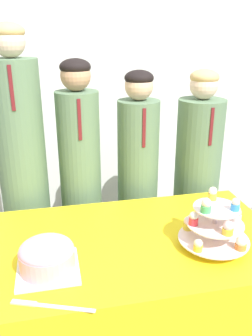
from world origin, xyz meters
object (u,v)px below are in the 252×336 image
round_cake (47,256)px  cake_knife (39,305)px  student_0 (25,182)px  student_3 (196,187)px  student_1 (81,190)px  student_2 (138,190)px  cupcake_stand (215,224)px

round_cake → cake_knife: size_ratio=0.84×
round_cake → student_0: bearing=99.0°
student_3 → student_1: bearing=-180.0°
cake_knife → student_1: student_1 is taller
student_2 → student_3: bearing=0.0°
student_0 → student_2: bearing=-0.0°
student_2 → student_1: bearing=180.0°
round_cake → student_0: (-0.12, 0.75, 0.00)m
student_3 → student_2: bearing=-180.0°
student_0 → student_3: size_ratio=1.18×
student_1 → student_2: size_ratio=1.05×
round_cake → student_2: 0.94m
student_2 → round_cake: bearing=-126.2°
round_cake → student_0: student_0 is taller
student_0 → cupcake_stand: bearing=-41.5°
student_1 → student_2: student_1 is taller
round_cake → student_3: 1.21m
student_0 → round_cake: bearing=-81.0°
round_cake → student_0: 0.76m
cupcake_stand → student_2: student_2 is taller
round_cake → cake_knife: round_cake is taller
cupcake_stand → student_0: 1.11m
cake_knife → student_2: bearing=78.6°
cupcake_stand → student_3: 0.79m
student_0 → cake_knife: bearing=-84.9°
student_2 → cake_knife: bearing=-121.9°
student_0 → student_3: bearing=-0.0°
cupcake_stand → student_0: (-0.83, 0.74, -0.04)m
cake_knife → student_0: 0.95m
cake_knife → student_3: student_3 is taller
cupcake_stand → student_0: size_ratio=0.19×
cake_knife → student_1: 0.97m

